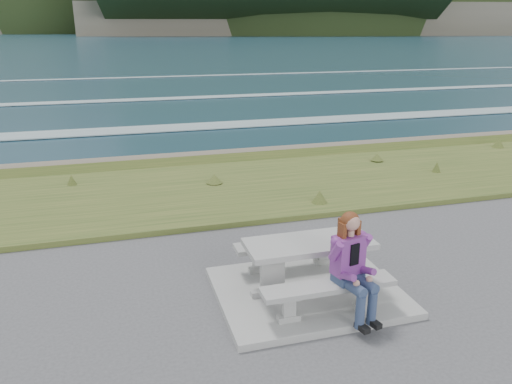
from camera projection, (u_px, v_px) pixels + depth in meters
concrete_slab at (307, 292)px, 7.23m from camera, size 2.60×2.10×0.10m
picnic_table at (309, 252)px, 7.03m from camera, size 1.80×0.75×0.75m
bench_landward at (328, 291)px, 6.46m from camera, size 1.80×0.35×0.45m
bench_seaward at (292, 247)px, 7.74m from camera, size 1.80×0.35×0.45m
grass_verge at (229, 191)px, 11.80m from camera, size 160.00×4.50×0.22m
shore_drop at (207, 161)px, 14.45m from camera, size 160.00×0.80×2.20m
ocean at (156, 119)px, 30.67m from camera, size 1600.00×1600.00×0.09m
headland_range at (344, 18)px, 416.79m from camera, size 729.83×363.95×233.61m
seated_woman at (354, 281)px, 6.37m from camera, size 0.53×0.76×1.41m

